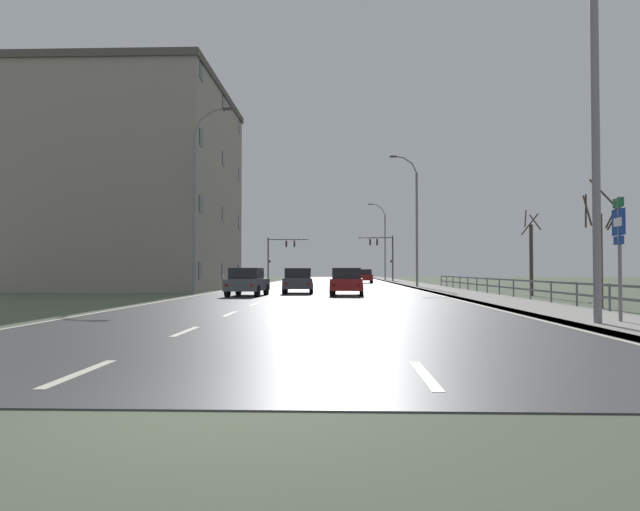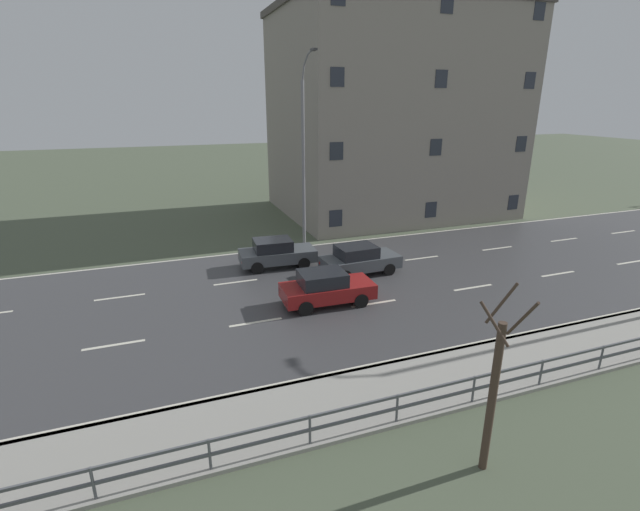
# 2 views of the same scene
# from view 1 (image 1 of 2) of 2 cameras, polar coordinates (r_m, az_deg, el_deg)

# --- Properties ---
(ground_plane) EXTENTS (160.00, 160.00, 0.12)m
(ground_plane) POSITION_cam_1_polar(r_m,az_deg,el_deg) (53.86, 0.66, -3.07)
(ground_plane) COLOR #4C5642
(road_asphalt_strip) EXTENTS (14.00, 120.00, 0.03)m
(road_asphalt_strip) POSITION_cam_1_polar(r_m,az_deg,el_deg) (65.85, 0.89, -2.72)
(road_asphalt_strip) COLOR #3D3D3F
(road_asphalt_strip) RESTS_ON ground
(sidewalk_right) EXTENTS (3.00, 120.00, 0.12)m
(sidewalk_right) POSITION_cam_1_polar(r_m,az_deg,el_deg) (66.24, 8.21, -2.66)
(sidewalk_right) COLOR gray
(sidewalk_right) RESTS_ON ground
(guardrail) EXTENTS (0.07, 38.66, 1.00)m
(guardrail) POSITION_cam_1_polar(r_m,az_deg,el_deg) (31.73, 17.78, -2.71)
(guardrail) COLOR #515459
(guardrail) RESTS_ON ground
(street_lamp_foreground) EXTENTS (2.35, 0.24, 10.59)m
(street_lamp_foreground) POSITION_cam_1_polar(r_m,az_deg,el_deg) (16.38, 24.92, 11.99)
(street_lamp_foreground) COLOR slate
(street_lamp_foreground) RESTS_ON ground
(street_lamp_midground) EXTENTS (2.31, 0.24, 11.01)m
(street_lamp_midground) POSITION_cam_1_polar(r_m,az_deg,el_deg) (48.79, 9.32, 3.22)
(street_lamp_midground) COLOR slate
(street_lamp_midground) RESTS_ON ground
(street_lamp_distant) EXTENTS (2.49, 0.24, 10.88)m
(street_lamp_distant) POSITION_cam_1_polar(r_m,az_deg,el_deg) (82.11, 6.29, 1.24)
(street_lamp_distant) COLOR slate
(street_lamp_distant) RESTS_ON ground
(street_lamp_left_bank) EXTENTS (2.37, 0.24, 11.34)m
(street_lamp_left_bank) POSITION_cam_1_polar(r_m,az_deg,el_deg) (36.09, -12.02, 5.14)
(street_lamp_left_bank) COLOR slate
(street_lamp_left_bank) RESTS_ON ground
(highway_sign) EXTENTS (0.09, 0.68, 3.32)m
(highway_sign) POSITION_cam_1_polar(r_m,az_deg,el_deg) (16.81, 27.28, 1.09)
(highway_sign) COLOR slate
(highway_sign) RESTS_ON ground
(traffic_signal_right) EXTENTS (4.46, 0.36, 5.83)m
(traffic_signal_right) POSITION_cam_1_polar(r_m,az_deg,el_deg) (73.63, 6.31, 0.51)
(traffic_signal_right) COLOR #38383A
(traffic_signal_right) RESTS_ON ground
(traffic_signal_left) EXTENTS (5.25, 0.36, 5.64)m
(traffic_signal_left) POSITION_cam_1_polar(r_m,az_deg,el_deg) (74.12, -4.08, 0.43)
(traffic_signal_left) COLOR #38383A
(traffic_signal_left) RESTS_ON ground
(car_near_right) EXTENTS (1.95, 4.16, 1.57)m
(car_near_right) POSITION_cam_1_polar(r_m,az_deg,el_deg) (32.82, 2.66, -2.56)
(car_near_right) COLOR maroon
(car_near_right) RESTS_ON ground
(car_far_right) EXTENTS (1.97, 4.17, 1.57)m
(car_far_right) POSITION_cam_1_polar(r_m,az_deg,el_deg) (35.89, -2.15, -2.47)
(car_far_right) COLOR #474C51
(car_far_right) RESTS_ON ground
(car_mid_centre) EXTENTS (1.86, 4.11, 1.57)m
(car_mid_centre) POSITION_cam_1_polar(r_m,az_deg,el_deg) (65.89, 4.36, -2.03)
(car_mid_centre) COLOR maroon
(car_mid_centre) RESTS_ON ground
(car_near_left) EXTENTS (2.03, 4.20, 1.57)m
(car_near_left) POSITION_cam_1_polar(r_m,az_deg,el_deg) (32.40, -7.15, -2.57)
(car_near_left) COLOR #474C51
(car_near_left) RESTS_ON ground
(brick_building) EXTENTS (13.41, 17.19, 15.42)m
(brick_building) POSITION_cam_1_polar(r_m,az_deg,el_deg) (47.31, -17.35, 6.23)
(brick_building) COLOR gray
(brick_building) RESTS_ON ground
(bare_tree_near) EXTENTS (1.29, 1.31, 4.78)m
(bare_tree_near) POSITION_cam_1_polar(r_m,az_deg,el_deg) (24.22, 25.77, 0.46)
(bare_tree_near) COLOR #423328
(bare_tree_near) RESTS_ON ground
(bare_tree_mid) EXTENTS (0.98, 1.09, 4.88)m
(bare_tree_mid) POSITION_cam_1_polar(r_m,az_deg,el_deg) (34.80, 19.99, -0.06)
(bare_tree_mid) COLOR #423328
(bare_tree_mid) RESTS_ON ground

